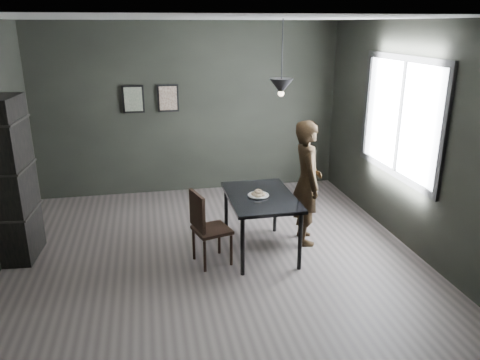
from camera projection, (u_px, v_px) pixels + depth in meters
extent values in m
plane|color=#3C3634|center=(213.00, 255.00, 5.84)|extent=(5.00, 5.00, 0.00)
cube|color=black|center=(190.00, 109.00, 7.72)|extent=(5.00, 0.10, 2.80)
cube|color=silver|center=(209.00, 18.00, 4.95)|extent=(5.00, 5.00, 0.02)
cube|color=white|center=(401.00, 118.00, 5.98)|extent=(0.02, 1.80, 1.40)
cube|color=black|center=(400.00, 118.00, 5.98)|extent=(0.04, 1.96, 1.56)
cube|color=black|center=(261.00, 197.00, 5.72)|extent=(0.80, 1.20, 0.04)
cylinder|color=black|center=(243.00, 247.00, 5.27)|extent=(0.05, 0.05, 0.71)
cylinder|color=black|center=(300.00, 241.00, 5.40)|extent=(0.05, 0.05, 0.71)
cylinder|color=black|center=(226.00, 211.00, 6.28)|extent=(0.05, 0.05, 0.71)
cylinder|color=black|center=(275.00, 207.00, 6.40)|extent=(0.05, 0.05, 0.71)
cylinder|color=white|center=(258.00, 196.00, 5.68)|extent=(0.23, 0.23, 0.01)
torus|color=beige|center=(262.00, 194.00, 5.67)|extent=(0.10, 0.10, 0.04)
torus|color=beige|center=(259.00, 193.00, 5.71)|extent=(0.10, 0.10, 0.04)
torus|color=beige|center=(255.00, 194.00, 5.68)|extent=(0.10, 0.10, 0.04)
torus|color=beige|center=(258.00, 195.00, 5.64)|extent=(0.10, 0.10, 0.04)
torus|color=beige|center=(258.00, 192.00, 5.67)|extent=(0.10, 0.10, 0.05)
imported|color=black|center=(307.00, 183.00, 5.98)|extent=(0.44, 0.62, 1.62)
cube|color=black|center=(212.00, 230.00, 5.54)|extent=(0.49, 0.49, 0.04)
cube|color=black|center=(197.00, 211.00, 5.37)|extent=(0.14, 0.39, 0.43)
cylinder|color=black|center=(205.00, 256.00, 5.39)|extent=(0.03, 0.03, 0.39)
cylinder|color=black|center=(231.00, 250.00, 5.54)|extent=(0.03, 0.03, 0.39)
cylinder|color=black|center=(194.00, 245.00, 5.68)|extent=(0.03, 0.03, 0.39)
cylinder|color=black|center=(219.00, 239.00, 5.83)|extent=(0.03, 0.03, 0.39)
cube|color=black|center=(12.00, 180.00, 5.51)|extent=(0.43, 0.69, 1.98)
cylinder|color=black|center=(282.00, 53.00, 5.32)|extent=(0.01, 0.01, 0.75)
cone|color=black|center=(281.00, 86.00, 5.44)|extent=(0.28, 0.28, 0.18)
sphere|color=#FFE0B2|center=(281.00, 93.00, 5.46)|extent=(0.07, 0.07, 0.07)
cube|color=black|center=(133.00, 99.00, 7.46)|extent=(0.34, 0.03, 0.44)
cube|color=#3B5345|center=(133.00, 99.00, 7.44)|extent=(0.28, 0.01, 0.38)
cube|color=black|center=(168.00, 98.00, 7.56)|extent=(0.34, 0.03, 0.44)
cube|color=brown|center=(168.00, 98.00, 7.54)|extent=(0.28, 0.01, 0.38)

